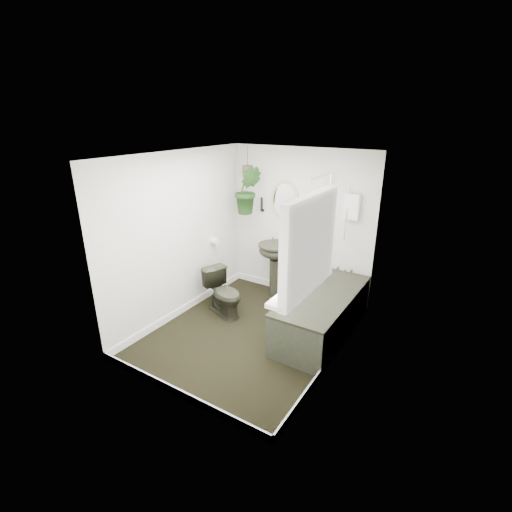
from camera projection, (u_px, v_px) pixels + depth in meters
The scene contains 22 objects.
floor at pixel (250, 334), 4.93m from camera, with size 2.30×2.80×0.02m, color black.
ceiling at pixel (249, 154), 4.11m from camera, with size 2.30×2.80×0.02m, color white.
wall_back at pixel (300, 225), 5.64m from camera, with size 2.30×0.02×2.30m, color silver.
wall_front at pixel (166, 297), 3.40m from camera, with size 2.30×0.02×2.30m, color silver.
wall_left at pixel (179, 237), 5.10m from camera, with size 0.02×2.80×2.30m, color silver.
wall_right at pixel (341, 272), 3.95m from camera, with size 0.02×2.80×2.30m, color silver.
skirting at pixel (250, 330), 4.91m from camera, with size 2.30×2.80×0.10m, color white.
bathtub at pixel (322, 314), 4.83m from camera, with size 0.72×1.72×0.58m, color black, non-canonical shape.
bath_screen at pixel (318, 228), 5.02m from camera, with size 0.04×0.72×1.40m, color silver, non-canonical shape.
shower_box at pixel (352, 206), 5.04m from camera, with size 0.20×0.10×0.35m, color white.
oval_mirror at pixel (285, 201), 5.61m from camera, with size 0.46×0.03×0.62m, color tan.
wall_sconce at pixel (262, 204), 5.83m from camera, with size 0.04×0.04×0.22m, color black.
toilet_roll_holder at pixel (215, 241), 5.71m from camera, with size 0.11×0.11×0.11m, color white.
window_recess at pixel (310, 245), 3.25m from camera, with size 0.08×1.00×0.90m, color white.
window_sill at pixel (300, 286), 3.43m from camera, with size 0.18×1.00×0.04m, color white.
window_blinds at pixel (305, 244), 3.27m from camera, with size 0.01×0.86×0.76m, color white.
toilet at pixel (224, 293), 5.30m from camera, with size 0.37×0.65×0.66m, color black.
pedestal_sink at pixel (275, 271), 5.77m from camera, with size 0.52×0.44×0.89m, color black, non-canonical shape.
sill_plant at pixel (296, 272), 3.40m from camera, with size 0.21×0.18×0.23m, color black.
hanging_plant at pixel (248, 190), 5.50m from camera, with size 0.39×0.32×0.72m, color black.
soap_bottle at pixel (295, 289), 4.65m from camera, with size 0.08×0.08×0.17m, color #2B2322.
hanging_pot at pixel (248, 170), 5.40m from camera, with size 0.16×0.16×0.12m, color #39301F.
Camera 1 is at (2.32, -3.55, 2.72)m, focal length 26.00 mm.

